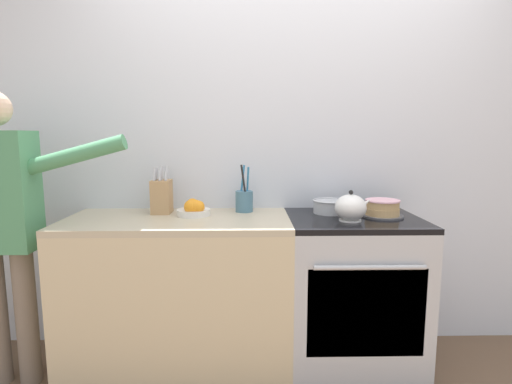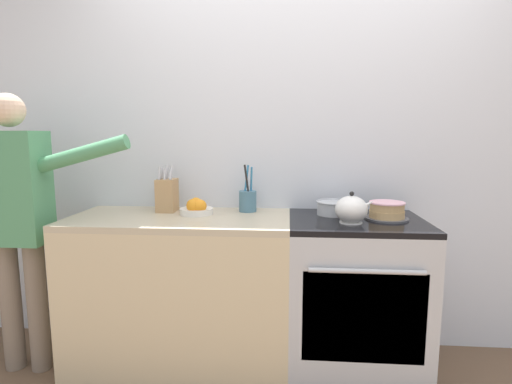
# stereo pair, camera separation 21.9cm
# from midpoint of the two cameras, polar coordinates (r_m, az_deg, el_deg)

# --- Properties ---
(wall_back) EXTENTS (8.00, 0.04, 2.60)m
(wall_back) POSITION_cam_midpoint_polar(r_m,az_deg,el_deg) (2.52, 8.70, 7.10)
(wall_back) COLOR silver
(wall_back) RESTS_ON ground_plane
(counter_cabinet) EXTENTS (1.25, 0.60, 0.88)m
(counter_cabinet) POSITION_cam_midpoint_polar(r_m,az_deg,el_deg) (2.42, -8.00, -13.76)
(counter_cabinet) COLOR beige
(counter_cabinet) RESTS_ON ground_plane
(stove_range) EXTENTS (0.74, 0.63, 0.88)m
(stove_range) POSITION_cam_midpoint_polar(r_m,az_deg,el_deg) (2.42, 16.46, -14.07)
(stove_range) COLOR #B7BABF
(stove_range) RESTS_ON ground_plane
(layer_cake) EXTENTS (0.24, 0.24, 0.10)m
(layer_cake) POSITION_cam_midpoint_polar(r_m,az_deg,el_deg) (2.34, 20.78, -2.59)
(layer_cake) COLOR #4C4C51
(layer_cake) RESTS_ON stove_range
(tea_kettle) EXTENTS (0.21, 0.17, 0.17)m
(tea_kettle) POSITION_cam_midpoint_polar(r_m,az_deg,el_deg) (2.18, 16.33, -2.46)
(tea_kettle) COLOR white
(tea_kettle) RESTS_ON stove_range
(mixing_bowl) EXTENTS (0.20, 0.20, 0.08)m
(mixing_bowl) POSITION_cam_midpoint_polar(r_m,az_deg,el_deg) (2.38, 13.64, -2.22)
(mixing_bowl) COLOR #B7BABF
(mixing_bowl) RESTS_ON stove_range
(knife_block) EXTENTS (0.11, 0.14, 0.28)m
(knife_block) POSITION_cam_midpoint_polar(r_m,az_deg,el_deg) (2.45, -10.12, -0.37)
(knife_block) COLOR tan
(knife_block) RESTS_ON counter_cabinet
(utensil_crock) EXTENTS (0.11, 0.11, 0.29)m
(utensil_crock) POSITION_cam_midpoint_polar(r_m,az_deg,el_deg) (2.41, 1.41, -1.18)
(utensil_crock) COLOR #477084
(utensil_crock) RESTS_ON counter_cabinet
(fruit_bowl) EXTENTS (0.19, 0.19, 0.10)m
(fruit_bowl) POSITION_cam_midpoint_polar(r_m,az_deg,el_deg) (2.33, -5.87, -2.24)
(fruit_bowl) COLOR silver
(fruit_bowl) RESTS_ON counter_cabinet
(person_baker) EXTENTS (0.91, 0.20, 1.56)m
(person_baker) POSITION_cam_midpoint_polar(r_m,az_deg,el_deg) (2.50, -28.82, -2.38)
(person_baker) COLOR #7A6B5B
(person_baker) RESTS_ON ground_plane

